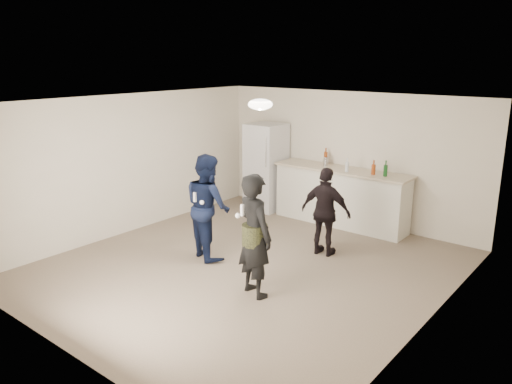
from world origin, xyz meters
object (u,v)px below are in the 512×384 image
Objects in this scene: fridge at (266,167)px; man at (208,206)px; shaker at (326,161)px; woman at (255,235)px; counter at (340,198)px; spectator at (326,212)px.

fridge is 2.79m from man.
shaker is 3.51m from woman.
counter is at bearing -64.24° from woman.
woman is at bearing -54.46° from fridge.
spectator is (0.96, -1.55, -0.45)m from shaker.
fridge is 3.97m from woman.
man is (-0.46, -2.78, -0.34)m from shaker.
spectator is at bearing -58.30° from shaker.
fridge is at bearing -49.94° from man.
fridge is (-1.74, -0.07, 0.38)m from counter.
man reaches higher than shaker.
spectator is (1.42, 1.23, -0.12)m from man.
man is 1.00× the size of woman.
spectator is at bearing -69.08° from counter.
woman is 1.81m from spectator.
woman is (2.30, -3.23, -0.06)m from fridge.
counter is 1.55× the size of woman.
woman is 1.16× the size of spectator.
man is 1.53m from woman.
shaker is (1.35, 0.13, 0.28)m from fridge.
fridge is at bearing -177.69° from counter.
counter is 1.78m from fridge.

